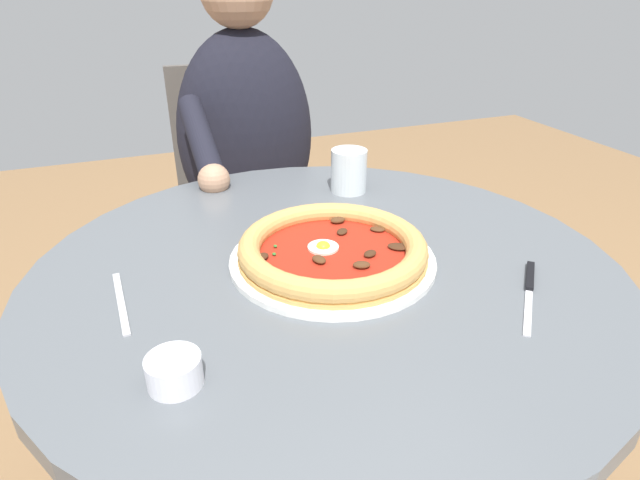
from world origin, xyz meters
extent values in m
cylinder|color=#565B60|center=(0.00, 0.00, 0.70)|extent=(0.95, 0.95, 0.03)
cylinder|color=#4E5257|center=(0.00, 0.00, 0.35)|extent=(0.10, 0.10, 0.66)
cylinder|color=white|center=(0.00, 0.01, 0.72)|extent=(0.33, 0.33, 0.01)
cylinder|color=tan|center=(0.00, 0.01, 0.73)|extent=(0.31, 0.31, 0.01)
torus|color=tan|center=(0.00, 0.01, 0.74)|extent=(0.31, 0.31, 0.04)
cylinder|color=#A82314|center=(0.00, 0.01, 0.73)|extent=(0.28, 0.28, 0.00)
cylinder|color=white|center=(-0.01, 0.00, 0.73)|extent=(0.05, 0.05, 0.00)
ellipsoid|color=yellow|center=(-0.01, 0.00, 0.74)|extent=(0.02, 0.02, 0.02)
ellipsoid|color=#3D2314|center=(0.03, 0.11, 0.74)|extent=(0.04, 0.04, 0.01)
ellipsoid|color=#3D2314|center=(-0.02, -0.10, 0.74)|extent=(0.03, 0.03, 0.01)
ellipsoid|color=#3D2314|center=(-0.05, 0.05, 0.74)|extent=(0.03, 0.03, 0.01)
ellipsoid|color=#4C2D19|center=(-0.04, 0.11, 0.74)|extent=(0.03, 0.03, 0.01)
ellipsoid|color=#3D2314|center=(0.04, 0.06, 0.74)|extent=(0.03, 0.03, 0.01)
ellipsoid|color=#4C2D19|center=(-0.10, 0.06, 0.74)|extent=(0.02, 0.03, 0.01)
ellipsoid|color=#4C2D19|center=(0.06, 0.03, 0.74)|extent=(0.03, 0.03, 0.01)
ellipsoid|color=#4C2D19|center=(0.02, -0.02, 0.74)|extent=(0.03, 0.02, 0.01)
ellipsoid|color=#2D6B28|center=(-0.01, 0.00, 0.74)|extent=(0.01, 0.01, 0.00)
ellipsoid|color=#2D6B28|center=(-0.02, -0.08, 0.74)|extent=(0.01, 0.01, 0.00)
ellipsoid|color=#2D6B28|center=(-0.05, -0.07, 0.74)|extent=(0.01, 0.01, 0.00)
cylinder|color=silver|center=(-0.28, 0.16, 0.76)|extent=(0.08, 0.08, 0.09)
cylinder|color=silver|center=(-0.28, 0.16, 0.74)|extent=(0.07, 0.07, 0.05)
cube|color=silver|center=(0.23, 0.21, 0.71)|extent=(0.09, 0.08, 0.00)
cube|color=black|center=(0.16, 0.28, 0.72)|extent=(0.07, 0.06, 0.01)
cylinder|color=white|center=(0.20, -0.27, 0.73)|extent=(0.06, 0.06, 0.04)
cylinder|color=olive|center=(0.20, -0.27, 0.74)|extent=(0.05, 0.05, 0.01)
cube|color=#BCBCC1|center=(0.00, -0.32, 0.71)|extent=(0.17, 0.02, 0.00)
cube|color=#282833|center=(-0.70, 0.04, 0.23)|extent=(0.30, 0.36, 0.45)
ellipsoid|color=black|center=(-0.70, 0.04, 0.73)|extent=(0.24, 0.38, 0.56)
cylinder|color=black|center=(-0.50, -0.11, 0.79)|extent=(0.26, 0.06, 0.18)
sphere|color=tan|center=(-0.40, -0.10, 0.73)|extent=(0.07, 0.07, 0.07)
cube|color=#504A45|center=(-0.75, 0.05, 0.45)|extent=(0.44, 0.44, 0.02)
cube|color=#504A45|center=(-0.94, 0.06, 0.67)|extent=(0.05, 0.38, 0.43)
cylinder|color=#4C4742|center=(-0.57, -0.15, 0.22)|extent=(0.02, 0.02, 0.44)
cylinder|color=#4C4742|center=(-0.55, 0.22, 0.22)|extent=(0.02, 0.02, 0.44)
cylinder|color=#4C4742|center=(-0.95, -0.13, 0.22)|extent=(0.02, 0.02, 0.44)
cylinder|color=#4C4742|center=(-0.92, 0.25, 0.22)|extent=(0.02, 0.02, 0.44)
camera|label=1|loc=(0.69, -0.28, 1.14)|focal=29.65mm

